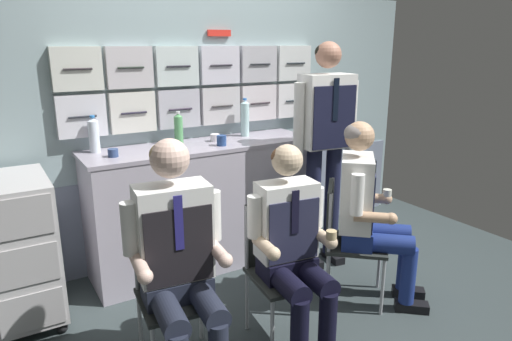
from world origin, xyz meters
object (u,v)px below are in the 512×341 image
object	(u,v)px
crew_member_left	(178,253)
folding_chair_by_counter	(342,231)
service_trolley	(20,247)
folding_chair_right	(280,256)
water_bottle_short	(94,135)
crew_member_by_counter	(368,206)
paper_cup_tan	(215,137)
crew_member_standing	(325,134)
folding_chair_left	(172,276)
crew_member_right	(293,243)

from	to	relation	value
crew_member_left	folding_chair_by_counter	world-z (taller)	crew_member_left
service_trolley	folding_chair_right	world-z (taller)	service_trolley
folding_chair_by_counter	water_bottle_short	size ratio (longest dim) A/B	3.11
crew_member_by_counter	paper_cup_tan	bearing A→B (deg)	116.71
service_trolley	paper_cup_tan	xyz separation A→B (m)	(1.47, 0.18, 0.52)
folding_chair_by_counter	crew_member_standing	xyz separation A→B (m)	(0.24, 0.51, 0.56)
folding_chair_left	paper_cup_tan	bearing A→B (deg)	52.63
crew_member_by_counter	paper_cup_tan	distance (m)	1.31
folding_chair_by_counter	crew_member_by_counter	distance (m)	0.25
service_trolley	paper_cup_tan	world-z (taller)	paper_cup_tan
crew_member_left	folding_chair_right	distance (m)	0.70
folding_chair_by_counter	water_bottle_short	bearing A→B (deg)	140.20
folding_chair_left	folding_chair_by_counter	xyz separation A→B (m)	(1.23, 0.00, 0.00)
crew_member_standing	paper_cup_tan	distance (m)	0.86
crew_member_by_counter	crew_member_standing	size ratio (longest dim) A/B	0.72
service_trolley	crew_member_right	size ratio (longest dim) A/B	0.79
crew_member_left	crew_member_standing	distance (m)	1.68
folding_chair_right	water_bottle_short	bearing A→B (deg)	121.83
crew_member_standing	paper_cup_tan	bearing A→B (deg)	143.60
service_trolley	water_bottle_short	world-z (taller)	water_bottle_short
water_bottle_short	crew_member_by_counter	bearing A→B (deg)	-39.98
folding_chair_left	crew_member_right	size ratio (longest dim) A/B	0.68
crew_member_right	crew_member_standing	size ratio (longest dim) A/B	0.69
folding_chair_by_counter	crew_member_left	bearing A→B (deg)	-172.91
crew_member_standing	paper_cup_tan	xyz separation A→B (m)	(-0.69, 0.51, -0.04)
service_trolley	crew_member_left	size ratio (longest dim) A/B	0.74
folding_chair_by_counter	folding_chair_left	bearing A→B (deg)	-179.93
water_bottle_short	paper_cup_tan	distance (m)	0.91
folding_chair_left	crew_member_standing	world-z (taller)	crew_member_standing
crew_member_left	folding_chair_right	size ratio (longest dim) A/B	1.57
folding_chair_right	service_trolley	bearing A→B (deg)	144.69
crew_member_right	folding_chair_by_counter	world-z (taller)	crew_member_right
folding_chair_by_counter	crew_member_by_counter	size ratio (longest dim) A/B	0.65
service_trolley	crew_member_left	distance (m)	1.21
crew_member_standing	water_bottle_short	world-z (taller)	crew_member_standing
folding_chair_right	crew_member_standing	distance (m)	1.18
crew_member_right	service_trolley	bearing A→B (deg)	139.89
folding_chair_left	crew_member_by_counter	distance (m)	1.37
crew_member_left	crew_member_right	xyz separation A→B (m)	(0.64, -0.11, -0.06)
crew_member_right	folding_chair_by_counter	bearing A→B (deg)	23.36
folding_chair_by_counter	paper_cup_tan	xyz separation A→B (m)	(-0.45, 1.02, 0.52)
folding_chair_by_counter	crew_member_by_counter	bearing A→B (deg)	-42.01
service_trolley	water_bottle_short	xyz separation A→B (m)	(0.57, 0.29, 0.61)
folding_chair_right	paper_cup_tan	bearing A→B (deg)	83.03
service_trolley	crew_member_standing	xyz separation A→B (m)	(2.16, -0.33, 0.55)
folding_chair_left	service_trolley	bearing A→B (deg)	129.09
service_trolley	crew_member_right	xyz separation A→B (m)	(1.31, -1.10, 0.14)
paper_cup_tan	crew_member_by_counter	bearing A→B (deg)	-63.29
crew_member_left	crew_member_right	world-z (taller)	crew_member_left
folding_chair_left	folding_chair_right	size ratio (longest dim) A/B	1.00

